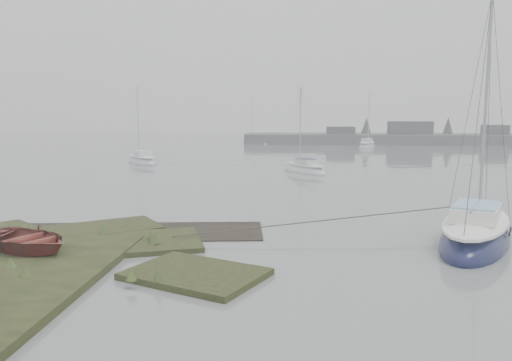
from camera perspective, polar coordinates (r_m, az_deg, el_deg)
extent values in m
plane|color=slate|center=(43.66, 0.20, 1.88)|extent=(160.00, 160.00, 0.00)
cube|color=#4C4F51|center=(78.83, 21.24, 4.37)|extent=(60.00, 8.00, 1.60)
cube|color=#424247|center=(74.71, 9.63, 5.24)|extent=(4.00, 3.00, 2.20)
cube|color=#424247|center=(76.27, 17.17, 5.36)|extent=(6.00, 3.00, 3.00)
cube|color=#424247|center=(79.80, 25.62, 4.86)|extent=(3.00, 3.00, 2.50)
cone|color=#384238|center=(77.14, 12.48, 5.84)|extent=(2.00, 2.00, 3.50)
cone|color=#384238|center=(79.72, 21.09, 5.56)|extent=(2.00, 2.00, 3.50)
ellipsoid|color=#111537|center=(18.60, 23.75, -6.29)|extent=(4.70, 6.73, 1.57)
ellipsoid|color=white|center=(18.46, 23.85, -4.40)|extent=(3.96, 5.80, 0.44)
cube|color=white|center=(18.12, 23.82, -3.37)|extent=(2.20, 2.59, 0.46)
cube|color=#86B7D4|center=(18.08, 23.87, -2.56)|extent=(2.04, 2.39, 0.07)
cylinder|color=#939399|center=(18.93, 24.79, 8.05)|extent=(0.10, 0.10, 7.37)
cylinder|color=#939399|center=(17.90, 23.80, -2.66)|extent=(1.19, 2.36, 0.08)
ellipsoid|color=silver|center=(37.71, 5.58, 1.06)|extent=(4.05, 4.95, 1.19)
ellipsoid|color=silver|center=(37.66, 5.59, 1.78)|extent=(3.43, 4.25, 0.33)
cube|color=silver|center=(37.46, 5.78, 2.19)|extent=(1.80, 1.97, 0.35)
cube|color=navy|center=(37.44, 5.78, 2.49)|extent=(1.66, 1.82, 0.06)
cylinder|color=#939399|center=(37.99, 5.10, 6.42)|extent=(0.08, 0.08, 5.58)
cylinder|color=#939399|center=(37.33, 5.90, 2.47)|extent=(1.14, 1.66, 0.06)
ellipsoid|color=silver|center=(45.55, -12.91, 2.04)|extent=(4.48, 5.27, 1.28)
ellipsoid|color=white|center=(45.51, -12.92, 2.68)|extent=(3.80, 4.52, 0.36)
cube|color=white|center=(45.27, -12.84, 3.06)|extent=(1.97, 2.12, 0.38)
cube|color=silver|center=(45.26, -12.85, 3.32)|extent=(1.82, 1.96, 0.06)
cylinder|color=#939399|center=(46.00, -13.32, 6.80)|extent=(0.08, 0.08, 6.01)
cylinder|color=#939399|center=(45.11, -12.79, 3.31)|extent=(1.29, 1.74, 0.07)
ellipsoid|color=silver|center=(67.17, 12.57, 3.80)|extent=(3.50, 5.79, 1.34)
ellipsoid|color=silver|center=(67.14, 12.58, 4.25)|extent=(2.93, 5.00, 0.38)
cube|color=silver|center=(66.89, 12.55, 4.52)|extent=(1.73, 2.17, 0.39)
cube|color=#A9AFB4|center=(66.88, 12.56, 4.71)|extent=(1.60, 1.99, 0.06)
cylinder|color=#939399|center=(67.73, 12.78, 7.17)|extent=(0.09, 0.09, 6.28)
cylinder|color=#939399|center=(66.72, 12.53, 4.70)|extent=(0.78, 2.10, 0.07)
ellipsoid|color=#B0B5BB|center=(73.38, -0.07, 4.28)|extent=(4.86, 4.55, 1.22)
ellipsoid|color=white|center=(73.35, -0.07, 4.66)|extent=(4.16, 3.87, 0.34)
cube|color=white|center=(73.18, 0.05, 4.89)|extent=(2.00, 1.94, 0.36)
cube|color=silver|center=(73.17, 0.05, 5.05)|extent=(1.85, 1.79, 0.06)
cylinder|color=#939399|center=(73.72, -0.43, 7.10)|extent=(0.08, 0.08, 5.73)
cylinder|color=#939399|center=(73.07, 0.12, 5.04)|extent=(1.55, 1.37, 0.06)
imported|color=maroon|center=(16.92, -24.79, -6.07)|extent=(4.18, 3.78, 0.71)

